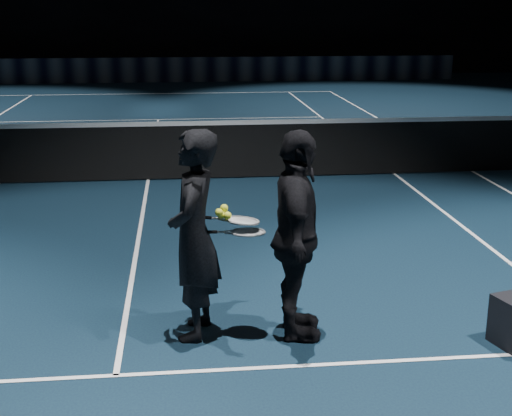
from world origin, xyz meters
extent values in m
plane|color=black|center=(0.00, 0.00, 0.00)|extent=(36.00, 36.00, 0.00)
cube|color=black|center=(0.00, 0.00, 0.45)|extent=(12.80, 0.02, 0.86)
cube|color=white|center=(0.00, 0.00, 0.92)|extent=(12.80, 0.03, 0.07)
cube|color=black|center=(0.00, 15.50, 0.45)|extent=(22.00, 0.15, 0.90)
imported|color=black|center=(0.63, -5.73, 0.89)|extent=(0.55, 0.72, 1.78)
imported|color=black|center=(1.48, -5.84, 0.89)|extent=(0.55, 1.09, 1.78)
camera|label=1|loc=(0.55, -11.37, 2.73)|focal=50.00mm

